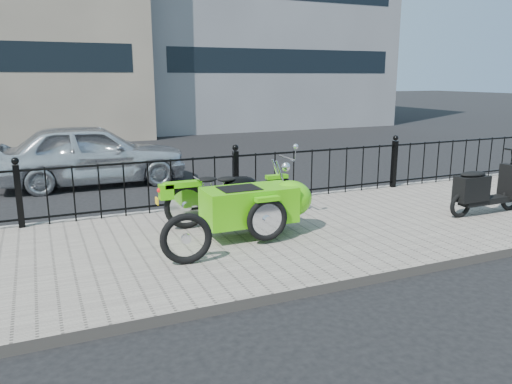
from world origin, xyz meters
name	(u,v)px	position (x,y,z in m)	size (l,w,h in m)	color
ground	(266,230)	(0.00, 0.00, 0.00)	(120.00, 120.00, 0.00)	black
sidewalk	(281,236)	(0.00, -0.50, 0.06)	(30.00, 3.80, 0.12)	gray
curb	(233,205)	(0.00, 1.44, 0.06)	(30.00, 0.10, 0.12)	gray
iron_fence	(236,179)	(0.00, 1.30, 0.59)	(14.11, 0.11, 1.08)	black
motorcycle_sidecar	(257,201)	(-0.34, -0.38, 0.59)	(2.28, 1.48, 0.98)	black
scooter	(483,190)	(3.47, -0.99, 0.53)	(1.55, 0.45, 1.05)	black
spare_tire	(186,239)	(-1.63, -1.19, 0.44)	(0.65, 0.65, 0.09)	black
sedan_car	(92,154)	(-2.09, 4.63, 0.69)	(1.63, 4.05, 1.38)	silver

